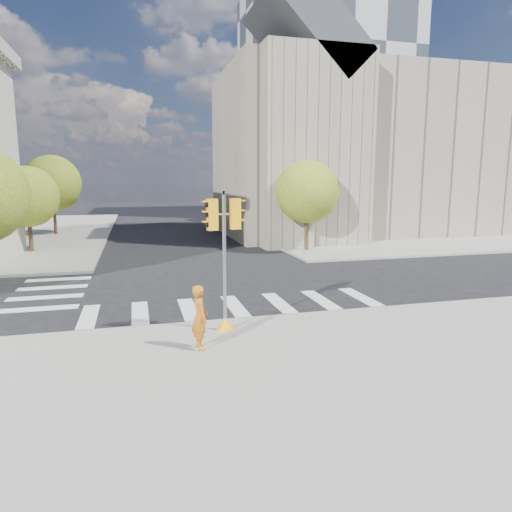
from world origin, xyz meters
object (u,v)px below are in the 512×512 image
(traffic_signal, at_px, (225,273))
(photographer, at_px, (200,317))
(lamp_near, at_px, (294,183))
(lamp_far, at_px, (249,182))

(traffic_signal, xyz_separation_m, photographer, (-0.99, -1.39, -0.93))
(lamp_near, height_order, photographer, lamp_near)
(lamp_near, relative_size, traffic_signal, 1.84)
(lamp_near, distance_m, lamp_far, 14.00)
(lamp_near, distance_m, photographer, 23.19)
(lamp_near, relative_size, lamp_far, 1.00)
(lamp_far, relative_size, photographer, 4.38)
(lamp_near, relative_size, photographer, 4.38)
(lamp_near, distance_m, traffic_signal, 21.40)
(lamp_near, height_order, lamp_far, same)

